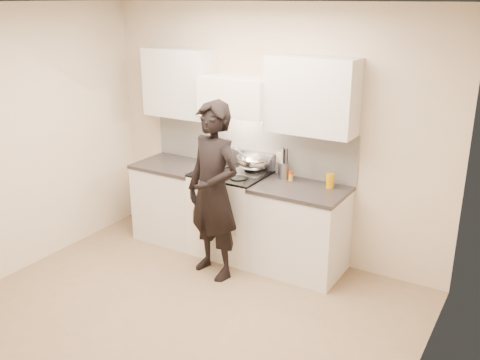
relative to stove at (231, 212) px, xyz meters
The scene contains 11 objects.
ground_plane 1.53m from the stove, 78.12° to the right, with size 4.00×4.00×0.00m, color #866D53.
room_shell 1.56m from the stove, 77.04° to the right, with size 4.04×3.54×2.70m.
stove is the anchor object (origin of this frame).
counter_right 0.83m from the stove, ahead, with size 0.92×0.67×0.92m.
counter_left 0.78m from the stove, behind, with size 0.82×0.67×0.92m.
wok 0.64m from the stove, 35.90° to the left, with size 0.38×0.47×0.30m.
stock_pot 0.60m from the stove, 134.87° to the right, with size 0.35×0.25×0.17m.
utensil_crock 0.79m from the stove, 17.57° to the left, with size 0.12×0.12×0.33m.
spice_jar 0.83m from the stove, 12.11° to the left, with size 0.05×0.05×0.10m.
oil_glass 1.21m from the stove, ahead, with size 0.08×0.08×0.15m.
person 0.68m from the stove, 77.90° to the right, with size 0.66×0.44×1.82m, color black.
Camera 1 is at (2.59, -3.23, 2.75)m, focal length 40.00 mm.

